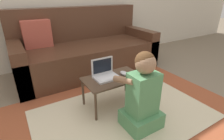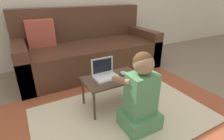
# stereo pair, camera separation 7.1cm
# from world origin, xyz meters

# --- Properties ---
(ground_plane) EXTENTS (16.00, 16.00, 0.00)m
(ground_plane) POSITION_xyz_m (0.00, 0.00, 0.00)
(ground_plane) COLOR #7F705B
(area_rug) EXTENTS (2.31, 1.52, 0.01)m
(area_rug) POSITION_xyz_m (-0.04, -0.18, 0.00)
(area_rug) COLOR #9E4C2D
(area_rug) RESTS_ON ground_plane
(couch) EXTENTS (2.03, 0.91, 0.91)m
(couch) POSITION_xyz_m (0.11, 1.07, 0.30)
(couch) COLOR #4C2D1E
(couch) RESTS_ON ground_plane
(laptop_desk) EXTENTS (0.59, 0.34, 0.32)m
(laptop_desk) POSITION_xyz_m (-0.04, 0.02, 0.28)
(laptop_desk) COLOR #4C3828
(laptop_desk) RESTS_ON ground_plane
(laptop) EXTENTS (0.24, 0.18, 0.19)m
(laptop) POSITION_xyz_m (-0.10, 0.06, 0.35)
(laptop) COLOR silver
(laptop) RESTS_ON laptop_desk
(computer_mouse) EXTENTS (0.06, 0.11, 0.04)m
(computer_mouse) POSITION_xyz_m (0.09, 0.02, 0.34)
(computer_mouse) COLOR silver
(computer_mouse) RESTS_ON laptop_desk
(person_seated) EXTENTS (0.31, 0.41, 0.70)m
(person_seated) POSITION_xyz_m (0.00, -0.38, 0.31)
(person_seated) COLOR #518E5B
(person_seated) RESTS_ON ground_plane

